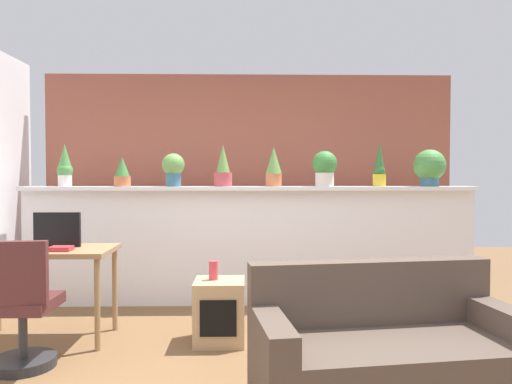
# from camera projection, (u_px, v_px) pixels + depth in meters

# --- Properties ---
(divider_wall) EXTENTS (4.65, 0.16, 1.19)m
(divider_wall) POSITION_uv_depth(u_px,v_px,m) (250.00, 247.00, 5.08)
(divider_wall) COLOR white
(divider_wall) RESTS_ON ground
(plant_shelf) EXTENTS (4.65, 0.28, 0.04)m
(plant_shelf) POSITION_uv_depth(u_px,v_px,m) (250.00, 188.00, 5.02)
(plant_shelf) COLOR white
(plant_shelf) RESTS_ON divider_wall
(brick_wall_behind) EXTENTS (4.65, 0.10, 2.50)m
(brick_wall_behind) POSITION_uv_depth(u_px,v_px,m) (250.00, 184.00, 5.66)
(brick_wall_behind) COLOR #9E5442
(brick_wall_behind) RESTS_ON ground
(potted_plant_0) EXTENTS (0.16, 0.16, 0.44)m
(potted_plant_0) POSITION_uv_depth(u_px,v_px,m) (65.00, 166.00, 4.99)
(potted_plant_0) COLOR silver
(potted_plant_0) RESTS_ON plant_shelf
(potted_plant_1) EXTENTS (0.17, 0.17, 0.30)m
(potted_plant_1) POSITION_uv_depth(u_px,v_px,m) (122.00, 173.00, 4.96)
(potted_plant_1) COLOR #C66B42
(potted_plant_1) RESTS_ON plant_shelf
(potted_plant_2) EXTENTS (0.23, 0.23, 0.34)m
(potted_plant_2) POSITION_uv_depth(u_px,v_px,m) (173.00, 168.00, 4.97)
(potted_plant_2) COLOR #386B84
(potted_plant_2) RESTS_ON plant_shelf
(potted_plant_3) EXTENTS (0.19, 0.19, 0.43)m
(potted_plant_3) POSITION_uv_depth(u_px,v_px,m) (223.00, 168.00, 5.02)
(potted_plant_3) COLOR #B7474C
(potted_plant_3) RESTS_ON plant_shelf
(potted_plant_4) EXTENTS (0.17, 0.17, 0.41)m
(potted_plant_4) POSITION_uv_depth(u_px,v_px,m) (274.00, 167.00, 5.03)
(potted_plant_4) COLOR #C66B42
(potted_plant_4) RESTS_ON plant_shelf
(potted_plant_5) EXTENTS (0.25, 0.25, 0.36)m
(potted_plant_5) POSITION_uv_depth(u_px,v_px,m) (325.00, 167.00, 5.00)
(potted_plant_5) COLOR silver
(potted_plant_5) RESTS_ON plant_shelf
(potted_plant_6) EXTENTS (0.13, 0.13, 0.46)m
(potted_plant_6) POSITION_uv_depth(u_px,v_px,m) (379.00, 168.00, 5.07)
(potted_plant_6) COLOR gold
(potted_plant_6) RESTS_ON plant_shelf
(potted_plant_7) EXTENTS (0.33, 0.33, 0.38)m
(potted_plant_7) POSITION_uv_depth(u_px,v_px,m) (430.00, 167.00, 5.04)
(potted_plant_7) COLOR #386B84
(potted_plant_7) RESTS_ON plant_shelf
(desk) EXTENTS (1.10, 0.60, 0.75)m
(desk) POSITION_uv_depth(u_px,v_px,m) (44.00, 259.00, 3.95)
(desk) COLOR #99754C
(desk) RESTS_ON ground
(tv_monitor) EXTENTS (0.38, 0.04, 0.29)m
(tv_monitor) POSITION_uv_depth(u_px,v_px,m) (57.00, 230.00, 4.02)
(tv_monitor) COLOR black
(tv_monitor) RESTS_ON desk
(office_chair) EXTENTS (0.46, 0.47, 0.91)m
(office_chair) POSITION_uv_depth(u_px,v_px,m) (20.00, 315.00, 3.33)
(office_chair) COLOR #262628
(office_chair) RESTS_ON ground
(side_cube_shelf) EXTENTS (0.40, 0.41, 0.50)m
(side_cube_shelf) POSITION_uv_depth(u_px,v_px,m) (219.00, 311.00, 3.91)
(side_cube_shelf) COLOR tan
(side_cube_shelf) RESTS_ON ground
(vase_on_shelf) EXTENTS (0.07, 0.07, 0.15)m
(vase_on_shelf) POSITION_uv_depth(u_px,v_px,m) (213.00, 270.00, 3.93)
(vase_on_shelf) COLOR #CC3D47
(vase_on_shelf) RESTS_ON side_cube_shelf
(book_on_desk) EXTENTS (0.16, 0.13, 0.04)m
(book_on_desk) POSITION_uv_depth(u_px,v_px,m) (61.00, 249.00, 3.81)
(book_on_desk) COLOR #B22D33
(book_on_desk) RESTS_ON desk
(couch) EXTENTS (1.65, 0.96, 0.80)m
(couch) POSITION_uv_depth(u_px,v_px,m) (386.00, 355.00, 2.86)
(couch) COLOR brown
(couch) RESTS_ON ground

